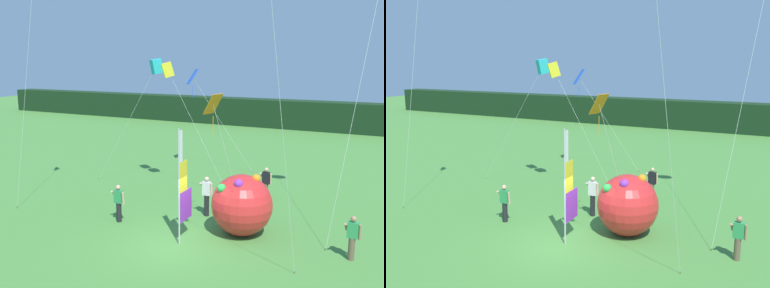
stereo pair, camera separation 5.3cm
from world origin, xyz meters
The scene contains 12 objects.
ground_plane centered at (0.00, 0.00, 0.00)m, with size 120.00×120.00×0.00m, color #478438.
distant_treeline centered at (0.00, 29.35, 1.40)m, with size 80.00×2.40×2.79m, color black.
banner_flag centered at (0.18, 0.33, 2.09)m, with size 0.06×1.03×4.36m.
person_near_banner centered at (6.04, 1.58, 0.84)m, with size 0.55×0.48×1.58m.
person_mid_field centered at (1.58, 6.25, 0.90)m, with size 0.55×0.48×1.68m.
person_far_left centered at (-0.16, 3.19, 0.95)m, with size 0.55×0.48×1.78m.
person_far_right centered at (-3.18, 0.88, 0.86)m, with size 0.55×0.48×1.61m.
inflatable_balloon centered at (1.91, 1.96, 1.21)m, with size 2.40×2.40×2.44m.
kite_cyan_box_0 centered at (-4.45, 6.17, 6.40)m, with size 4.14×0.88×6.83m.
kite_blue_diamond_1 centered at (-4.28, 10.26, 5.55)m, with size 4.10×1.52×6.21m.
kite_yellow_box_2 centered at (-3.50, 5.72, 6.24)m, with size 3.56×0.98×6.67m.
kite_orange_diamond_5 centered at (0.76, 1.85, 4.89)m, with size 1.17×1.82×5.49m.
Camera 1 is at (7.26, -13.00, 6.74)m, focal length 39.83 mm.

